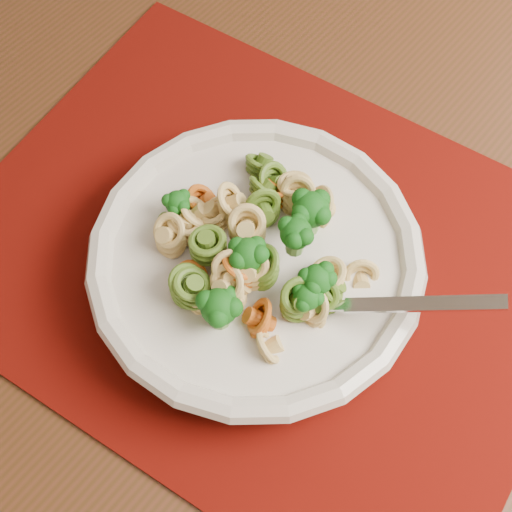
% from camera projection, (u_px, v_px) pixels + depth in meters
% --- Properties ---
extents(dining_table, '(1.49, 1.15, 0.77)m').
position_uv_depth(dining_table, '(313.00, 274.00, 0.71)').
color(dining_table, '#482414').
rests_on(dining_table, ground).
extents(placemat, '(0.53, 0.43, 0.00)m').
position_uv_depth(placemat, '(262.00, 257.00, 0.59)').
color(placemat, '#4E0703').
rests_on(placemat, dining_table).
extents(pasta_bowl, '(0.26, 0.26, 0.05)m').
position_uv_depth(pasta_bowl, '(256.00, 262.00, 0.55)').
color(pasta_bowl, beige).
rests_on(pasta_bowl, placemat).
extents(pasta_broccoli_heap, '(0.22, 0.22, 0.06)m').
position_uv_depth(pasta_broccoli_heap, '(256.00, 252.00, 0.54)').
color(pasta_broccoli_heap, tan).
rests_on(pasta_broccoli_heap, pasta_bowl).
extents(fork, '(0.18, 0.08, 0.08)m').
position_uv_depth(fork, '(311.00, 306.00, 0.52)').
color(fork, silver).
rests_on(fork, pasta_bowl).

